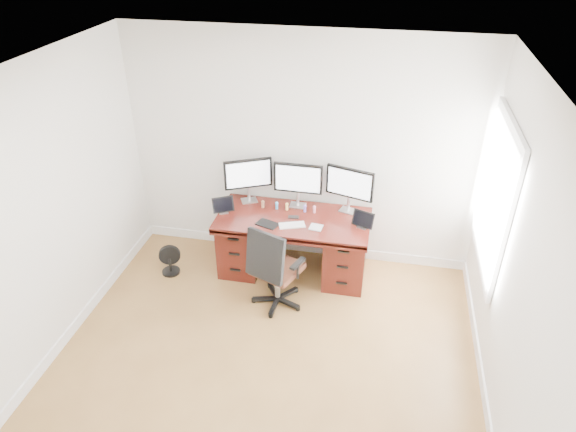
% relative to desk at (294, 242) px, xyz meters
% --- Properties ---
extents(ground, '(4.50, 4.50, 0.00)m').
position_rel_desk_xyz_m(ground, '(0.00, -1.83, -0.40)').
color(ground, olive).
rests_on(ground, ground).
extents(back_wall, '(4.00, 0.10, 2.70)m').
position_rel_desk_xyz_m(back_wall, '(0.00, 0.42, 0.95)').
color(back_wall, silver).
rests_on(back_wall, ground).
extents(right_wall, '(0.10, 4.50, 2.70)m').
position_rel_desk_xyz_m(right_wall, '(2.00, -1.72, 0.95)').
color(right_wall, silver).
rests_on(right_wall, ground).
extents(desk, '(1.70, 0.80, 0.75)m').
position_rel_desk_xyz_m(desk, '(0.00, 0.00, 0.00)').
color(desk, '#45130D').
rests_on(desk, ground).
extents(office_chair, '(0.68, 0.68, 0.99)m').
position_rel_desk_xyz_m(office_chair, '(-0.08, -0.64, -0.08)').
color(office_chair, black).
rests_on(office_chair, ground).
extents(floor_fan, '(0.25, 0.21, 0.36)m').
position_rel_desk_xyz_m(floor_fan, '(-1.41, -0.33, -0.23)').
color(floor_fan, black).
rests_on(floor_fan, ground).
extents(monitor_left, '(0.51, 0.27, 0.53)m').
position_rel_desk_xyz_m(monitor_left, '(-0.58, 0.24, 0.68)').
color(monitor_left, silver).
rests_on(monitor_left, desk).
extents(monitor_center, '(0.55, 0.14, 0.53)m').
position_rel_desk_xyz_m(monitor_center, '(-0.00, 0.24, 0.68)').
color(monitor_center, silver).
rests_on(monitor_center, desk).
extents(monitor_right, '(0.54, 0.19, 0.53)m').
position_rel_desk_xyz_m(monitor_right, '(0.58, 0.24, 0.68)').
color(monitor_right, silver).
rests_on(monitor_right, desk).
extents(tablet_left, '(0.24, 0.17, 0.19)m').
position_rel_desk_xyz_m(tablet_left, '(-0.80, -0.08, 0.43)').
color(tablet_left, silver).
rests_on(tablet_left, desk).
extents(tablet_right, '(0.25, 0.15, 0.19)m').
position_rel_desk_xyz_m(tablet_right, '(0.77, -0.08, 0.43)').
color(tablet_right, silver).
rests_on(tablet_right, desk).
extents(keyboard, '(0.30, 0.21, 0.01)m').
position_rel_desk_xyz_m(keyboard, '(0.02, -0.20, 0.36)').
color(keyboard, silver).
rests_on(keyboard, desk).
extents(trackpad, '(0.15, 0.15, 0.01)m').
position_rel_desk_xyz_m(trackpad, '(0.28, -0.19, 0.35)').
color(trackpad, silver).
rests_on(trackpad, desk).
extents(drawing_tablet, '(0.28, 0.23, 0.01)m').
position_rel_desk_xyz_m(drawing_tablet, '(-0.25, -0.22, 0.35)').
color(drawing_tablet, black).
rests_on(drawing_tablet, desk).
extents(phone, '(0.12, 0.07, 0.01)m').
position_rel_desk_xyz_m(phone, '(0.00, -0.03, 0.35)').
color(phone, black).
rests_on(phone, desk).
extents(figurine_brown, '(0.04, 0.04, 0.09)m').
position_rel_desk_xyz_m(figurine_brown, '(-0.38, 0.12, 0.40)').
color(figurine_brown, '#996B46').
rests_on(figurine_brown, desk).
extents(figurine_blue, '(0.04, 0.04, 0.09)m').
position_rel_desk_xyz_m(figurine_blue, '(-0.22, 0.12, 0.40)').
color(figurine_blue, '#459CDF').
rests_on(figurine_blue, desk).
extents(figurine_orange, '(0.04, 0.04, 0.09)m').
position_rel_desk_xyz_m(figurine_orange, '(-0.10, 0.12, 0.40)').
color(figurine_orange, '#FBC35E').
rests_on(figurine_orange, desk).
extents(figurine_purple, '(0.04, 0.04, 0.09)m').
position_rel_desk_xyz_m(figurine_purple, '(0.10, 0.12, 0.40)').
color(figurine_purple, '#8A6ED6').
rests_on(figurine_purple, desk).
extents(figurine_pink, '(0.04, 0.04, 0.09)m').
position_rel_desk_xyz_m(figurine_pink, '(0.21, 0.12, 0.40)').
color(figurine_pink, pink).
rests_on(figurine_pink, desk).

